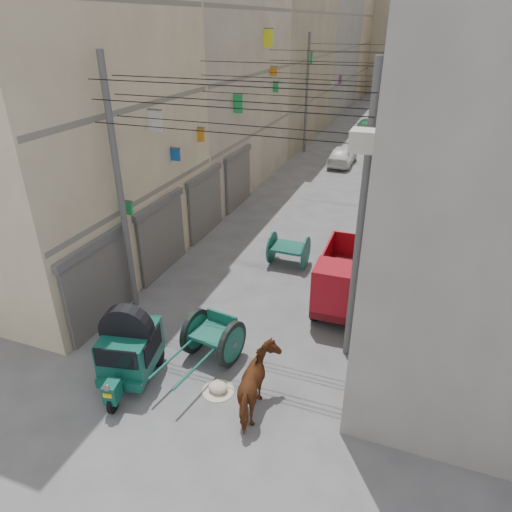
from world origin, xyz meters
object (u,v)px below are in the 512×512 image
at_px(tonga_cart, 213,337).
at_px(feed_sack, 218,387).
at_px(horse, 259,386).
at_px(distant_car_grey, 384,145).
at_px(auto_rickshaw, 129,347).
at_px(distant_car_green, 368,126).
at_px(second_cart, 289,249).
at_px(distant_car_white, 342,155).
at_px(mini_truck, 344,285).

bearing_deg(tonga_cart, feed_sack, -51.60).
height_order(horse, distant_car_grey, horse).
bearing_deg(auto_rickshaw, distant_car_grey, 70.72).
bearing_deg(tonga_cart, distant_car_grey, 94.70).
relative_size(tonga_cart, horse, 1.61).
height_order(distant_car_grey, distant_car_green, distant_car_green).
height_order(feed_sack, distant_car_grey, distant_car_grey).
bearing_deg(second_cart, distant_car_white, 93.10).
xyz_separation_m(second_cart, horse, (1.53, -7.61, 0.12)).
height_order(mini_truck, second_cart, mini_truck).
height_order(feed_sack, horse, horse).
distance_m(auto_rickshaw, second_cart, 7.95).
xyz_separation_m(distant_car_grey, distant_car_green, (-2.04, 6.02, 0.10)).
distance_m(tonga_cart, distant_car_white, 21.03).
distance_m(tonga_cart, distant_car_green, 31.35).
height_order(mini_truck, horse, mini_truck).
distance_m(auto_rickshaw, mini_truck, 6.98).
bearing_deg(second_cart, auto_rickshaw, -104.90).
xyz_separation_m(tonga_cart, distant_car_white, (-0.36, 21.03, -0.05)).
bearing_deg(distant_car_white, mini_truck, 101.51).
distance_m(auto_rickshaw, distant_car_white, 22.61).
xyz_separation_m(feed_sack, horse, (1.22, -0.25, 0.68)).
relative_size(auto_rickshaw, second_cart, 1.73).
bearing_deg(distant_car_green, distant_car_grey, 112.70).
relative_size(mini_truck, second_cart, 2.54).
xyz_separation_m(feed_sack, distant_car_grey, (1.21, 26.57, 0.40)).
relative_size(auto_rickshaw, distant_car_green, 0.58).
relative_size(horse, distant_car_grey, 0.60).
relative_size(distant_car_white, distant_car_green, 0.88).
bearing_deg(mini_truck, distant_car_green, 95.52).
bearing_deg(horse, tonga_cart, -47.61).
bearing_deg(distant_car_white, distant_car_grey, -117.20).
height_order(mini_truck, distant_car_green, mini_truck).
relative_size(feed_sack, horse, 0.28).
bearing_deg(second_cart, tonga_cart, -93.35).
xyz_separation_m(auto_rickshaw, distant_car_grey, (3.60, 26.87, -0.48)).
xyz_separation_m(tonga_cart, feed_sack, (0.70, -1.24, -0.56)).
distance_m(second_cart, distant_car_white, 14.93).
relative_size(tonga_cart, distant_car_green, 0.72).
relative_size(distant_car_white, distant_car_grey, 1.18).
bearing_deg(distant_car_grey, feed_sack, -88.52).
bearing_deg(distant_car_green, distant_car_white, 92.68).
bearing_deg(second_cart, distant_car_green, 91.42).
relative_size(feed_sack, distant_car_white, 0.14).
bearing_deg(horse, feed_sack, -21.37).
bearing_deg(distant_car_grey, auto_rickshaw, -93.54).
bearing_deg(horse, second_cart, -88.39).
bearing_deg(tonga_cart, horse, -28.82).
bearing_deg(mini_truck, auto_rickshaw, -133.12).
bearing_deg(auto_rickshaw, distant_car_green, 75.65).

